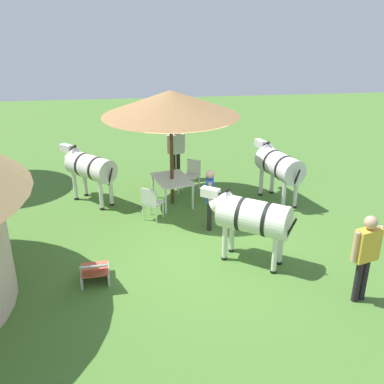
{
  "coord_description": "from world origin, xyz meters",
  "views": [
    {
      "loc": [
        -8.72,
        1.39,
        5.09
      ],
      "look_at": [
        0.88,
        0.19,
        1.0
      ],
      "focal_mm": 41.13,
      "sensor_mm": 36.0,
      "label": 1
    }
  ],
  "objects": [
    {
      "name": "zebra_by_umbrella",
      "position": [
        -0.74,
        -0.86,
        1.06
      ],
      "size": [
        1.48,
        1.86,
        1.6
      ],
      "rotation": [
        0.0,
        0.0,
        5.67
      ],
      "color": "silver",
      "rests_on": "ground_plane"
    },
    {
      "name": "shade_umbrella",
      "position": [
        2.5,
        0.53,
        2.81
      ],
      "size": [
        3.58,
        3.58,
        3.14
      ],
      "color": "#4D3219",
      "rests_on": "ground_plane"
    },
    {
      "name": "guest_behind_table",
      "position": [
        0.85,
        -0.24,
        0.93
      ],
      "size": [
        0.55,
        0.25,
        1.54
      ],
      "rotation": [
        0.0,
        0.0,
        2.99
      ],
      "color": "black",
      "rests_on": "ground_plane"
    },
    {
      "name": "striped_lounge_chair",
      "position": [
        -1.12,
        2.39,
        0.26
      ],
      "size": [
        0.85,
        0.61,
        0.63
      ],
      "rotation": [
        0.0,
        0.0,
        4.8
      ],
      "color": "#D75641",
      "rests_on": "ground_plane"
    },
    {
      "name": "patio_chair_near_hut",
      "position": [
        1.51,
        1.15,
        0.52
      ],
      "size": [
        0.59,
        0.6,
        0.9
      ],
      "rotation": [
        0.0,
        0.0,
        -2.13
      ],
      "color": "silver",
      "rests_on": "ground_plane"
    },
    {
      "name": "zebra_nearest_camera",
      "position": [
        2.32,
        -2.4,
        1.06
      ],
      "size": [
        2.1,
        1.09,
        1.6
      ],
      "rotation": [
        0.0,
        0.0,
        5.0
      ],
      "color": "silver",
      "rests_on": "ground_plane"
    },
    {
      "name": "guest_beside_umbrella",
      "position": [
        4.34,
        0.26,
        1.04
      ],
      "size": [
        0.34,
        0.59,
        1.72
      ],
      "rotation": [
        0.0,
        0.0,
        1.85
      ],
      "color": "black",
      "rests_on": "ground_plane"
    },
    {
      "name": "zebra_toward_hut",
      "position": [
        2.87,
        2.77,
        1.04
      ],
      "size": [
        1.67,
        1.66,
        1.58
      ],
      "rotation": [
        0.0,
        0.0,
        5.49
      ],
      "color": "silver",
      "rests_on": "ground_plane"
    },
    {
      "name": "ground_plane",
      "position": [
        0.0,
        0.0,
        0.0
      ],
      "size": [
        36.0,
        36.0,
        0.0
      ],
      "primitive_type": "plane",
      "color": "#4A772F"
    },
    {
      "name": "patio_chair_east_end",
      "position": [
        3.46,
        -0.14,
        0.52
      ],
      "size": [
        0.6,
        0.6,
        0.9
      ],
      "rotation": [
        0.0,
        0.0,
        0.95
      ],
      "color": "white",
      "rests_on": "ground_plane"
    },
    {
      "name": "patio_dining_table",
      "position": [
        2.5,
        0.53,
        0.65
      ],
      "size": [
        1.45,
        1.17,
        0.74
      ],
      "rotation": [
        0.0,
        0.0,
        0.25
      ],
      "color": "silver",
      "rests_on": "ground_plane"
    },
    {
      "name": "standing_watcher",
      "position": [
        -2.33,
        -2.55,
        1.05
      ],
      "size": [
        0.35,
        0.6,
        1.74
      ],
      "rotation": [
        0.0,
        0.0,
        -1.27
      ],
      "color": "black",
      "rests_on": "ground_plane"
    }
  ]
}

